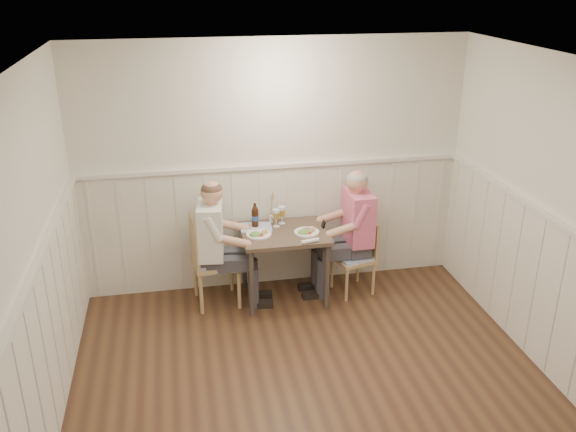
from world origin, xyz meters
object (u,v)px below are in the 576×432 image
object	(u,v)px
chair_left	(210,258)
diner_cream	(216,254)
man_in_pink	(353,241)
grass_vase	(271,208)
chair_right	(357,254)
beer_bottle	(255,216)
dining_table	(284,241)

from	to	relation	value
chair_left	diner_cream	xyz separation A→B (m)	(0.06, -0.04, 0.06)
man_in_pink	grass_vase	bearing A→B (deg)	164.94
chair_right	beer_bottle	world-z (taller)	beer_bottle
dining_table	beer_bottle	bearing A→B (deg)	146.03
chair_left	man_in_pink	bearing A→B (deg)	-0.05
dining_table	diner_cream	bearing A→B (deg)	-179.75
chair_right	diner_cream	distance (m)	1.48
dining_table	beer_bottle	size ratio (longest dim) A/B	3.35
chair_left	diner_cream	distance (m)	0.09
chair_left	beer_bottle	world-z (taller)	beer_bottle
chair_right	man_in_pink	xyz separation A→B (m)	(-0.04, 0.03, 0.14)
chair_right	grass_vase	xyz separation A→B (m)	(-0.87, 0.25, 0.48)
diner_cream	grass_vase	distance (m)	0.74
man_in_pink	diner_cream	xyz separation A→B (m)	(-1.43, -0.04, -0.00)
beer_bottle	grass_vase	xyz separation A→B (m)	(0.17, 0.08, 0.05)
chair_right	diner_cream	xyz separation A→B (m)	(-1.47, -0.01, 0.14)
chair_right	grass_vase	world-z (taller)	grass_vase
chair_left	man_in_pink	world-z (taller)	man_in_pink
chair_right	grass_vase	bearing A→B (deg)	164.06
chair_right	man_in_pink	distance (m)	0.15
chair_left	chair_right	bearing A→B (deg)	-1.03
man_in_pink	grass_vase	xyz separation A→B (m)	(-0.83, 0.22, 0.35)
chair_right	beer_bottle	distance (m)	1.15
dining_table	man_in_pink	bearing A→B (deg)	2.79
beer_bottle	grass_vase	world-z (taller)	grass_vase
chair_right	diner_cream	bearing A→B (deg)	-179.50
dining_table	beer_bottle	xyz separation A→B (m)	(-0.27, 0.18, 0.22)
dining_table	chair_right	bearing A→B (deg)	0.73
chair_left	beer_bottle	xyz separation A→B (m)	(0.48, 0.14, 0.35)
chair_right	dining_table	bearing A→B (deg)	-179.27
chair_right	chair_left	size ratio (longest dim) A/B	0.84
chair_right	man_in_pink	size ratio (longest dim) A/B	0.58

